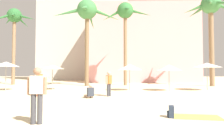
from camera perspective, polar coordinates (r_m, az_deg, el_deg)
hotel_pink at (r=35.52m, az=7.72°, el=4.67°), size 16.94×11.89×12.02m
hotel_tower_gray at (r=43.15m, az=-7.70°, el=11.61°), size 17.37×8.06×24.16m
palm_tree_far_left at (r=28.71m, az=-25.95°, el=10.52°), size 5.12×5.47×9.62m
palm_tree_left at (r=26.02m, az=26.17°, el=12.96°), size 6.14×6.09×10.36m
palm_tree_center at (r=24.12m, az=-7.07°, el=13.52°), size 7.81×7.72×9.98m
palm_tree_right at (r=24.95m, az=3.81°, el=13.11°), size 6.00×6.10×10.00m
cafe_umbrella_0 at (r=17.34m, az=5.01°, el=-1.18°), size 2.11×2.11×2.26m
cafe_umbrella_1 at (r=18.61m, az=-16.53°, el=-1.10°), size 2.13×2.13×2.23m
cafe_umbrella_2 at (r=17.74m, az=15.84°, el=-1.30°), size 2.14×2.14×2.22m
cafe_umbrella_3 at (r=19.17m, az=25.32°, el=-0.56°), size 2.41×2.41×2.38m
cafe_umbrella_4 at (r=19.32m, az=-27.83°, el=-0.30°), size 2.17×2.17×2.47m
beach_towel at (r=8.05m, az=22.84°, el=-13.91°), size 1.77×1.12×0.01m
backpack at (r=7.64m, az=16.39°, el=-13.14°), size 0.29×0.33×0.42m
person_mid_left at (r=12.71m, az=-6.36°, el=-8.40°), size 0.76×1.03×0.91m
person_mid_center at (r=6.78m, az=-20.52°, el=-7.90°), size 0.61×0.26×1.77m
person_near_left at (r=14.31m, az=-19.89°, el=-5.04°), size 0.35×0.60×1.72m
person_mid_right at (r=13.40m, az=-0.90°, el=-5.58°), size 0.39×0.57×1.65m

